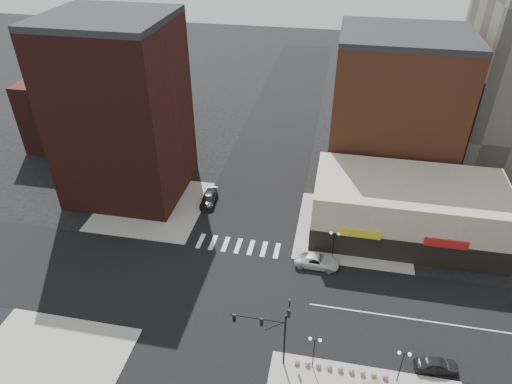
# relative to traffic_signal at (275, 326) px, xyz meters

# --- Properties ---
(ground) EXTENTS (240.00, 240.00, 0.00)m
(ground) POSITION_rel_traffic_signal_xyz_m (-7.24, 7.83, -4.96)
(ground) COLOR black
(ground) RESTS_ON ground
(road_ew) EXTENTS (200.00, 14.00, 0.02)m
(road_ew) POSITION_rel_traffic_signal_xyz_m (-7.24, 7.83, -4.95)
(road_ew) COLOR black
(road_ew) RESTS_ON ground
(road_ns) EXTENTS (14.00, 200.00, 0.02)m
(road_ns) POSITION_rel_traffic_signal_xyz_m (-7.24, 7.83, -4.95)
(road_ns) COLOR black
(road_ns) RESTS_ON ground
(sidewalk_nw) EXTENTS (15.00, 15.00, 0.12)m
(sidewalk_nw) POSITION_rel_traffic_signal_xyz_m (-21.74, 22.33, -4.90)
(sidewalk_nw) COLOR gray
(sidewalk_nw) RESTS_ON ground
(sidewalk_ne) EXTENTS (15.00, 15.00, 0.12)m
(sidewalk_ne) POSITION_rel_traffic_signal_xyz_m (7.26, 22.33, -4.90)
(sidewalk_ne) COLOR gray
(sidewalk_ne) RESTS_ON ground
(sidewalk_sw) EXTENTS (15.00, 15.00, 0.12)m
(sidewalk_sw) POSITION_rel_traffic_signal_xyz_m (-21.74, -6.67, -4.90)
(sidewalk_sw) COLOR gray
(sidewalk_sw) RESTS_ON ground
(building_nw) EXTENTS (16.00, 15.00, 25.00)m
(building_nw) POSITION_rel_traffic_signal_xyz_m (-26.24, 26.33, 7.54)
(building_nw) COLOR #3A1712
(building_nw) RESTS_ON ground
(building_nw_low) EXTENTS (20.00, 18.00, 12.00)m
(building_nw_low) POSITION_rel_traffic_signal_xyz_m (-39.24, 41.83, 1.04)
(building_nw_low) COLOR #3A1712
(building_nw_low) RESTS_ON ground
(building_ne_midrise) EXTENTS (18.00, 15.00, 22.00)m
(building_ne_midrise) POSITION_rel_traffic_signal_xyz_m (11.76, 37.33, 6.04)
(building_ne_midrise) COLOR brown
(building_ne_midrise) RESTS_ON ground
(building_ne_row) EXTENTS (24.20, 12.20, 8.00)m
(building_ne_row) POSITION_rel_traffic_signal_xyz_m (13.76, 22.83, -1.66)
(building_ne_row) COLOR beige
(building_ne_row) RESTS_ON ground
(traffic_signal) EXTENTS (5.59, 3.09, 7.77)m
(traffic_signal) POSITION_rel_traffic_signal_xyz_m (0.00, 0.00, 0.00)
(traffic_signal) COLOR black
(traffic_signal) RESTS_ON ground
(street_lamp_se_a) EXTENTS (1.22, 0.32, 4.16)m
(street_lamp_se_a) POSITION_rel_traffic_signal_xyz_m (3.76, -0.17, -1.67)
(street_lamp_se_a) COLOR black
(street_lamp_se_a) RESTS_ON sidewalk_se
(street_lamp_se_b) EXTENTS (1.22, 0.32, 4.16)m
(street_lamp_se_b) POSITION_rel_traffic_signal_xyz_m (11.76, -0.17, -1.67)
(street_lamp_se_b) COLOR black
(street_lamp_se_b) RESTS_ON sidewalk_se
(street_lamp_ne) EXTENTS (1.22, 0.32, 4.16)m
(street_lamp_ne) POSITION_rel_traffic_signal_xyz_m (4.76, 15.83, -1.67)
(street_lamp_ne) COLOR black
(street_lamp_ne) RESTS_ON sidewalk_ne
(bollard_row) EXTENTS (8.94, 0.54, 0.54)m
(bollard_row) POSITION_rel_traffic_signal_xyz_m (6.46, -0.17, -4.57)
(bollard_row) COLOR gray
(bollard_row) RESTS_ON sidewalk_se
(white_suv) EXTENTS (5.55, 2.68, 1.52)m
(white_suv) POSITION_rel_traffic_signal_xyz_m (3.00, 14.33, -4.20)
(white_suv) COLOR silver
(white_suv) RESTS_ON ground
(dark_sedan_east) EXTENTS (4.33, 2.22, 1.41)m
(dark_sedan_east) POSITION_rel_traffic_signal_xyz_m (15.50, 1.83, -4.26)
(dark_sedan_east) COLOR black
(dark_sedan_east) RESTS_ON ground
(dark_sedan_north) EXTENTS (2.38, 5.13, 1.45)m
(dark_sedan_north) POSITION_rel_traffic_signal_xyz_m (-13.74, 24.68, -4.24)
(dark_sedan_north) COLOR black
(dark_sedan_north) RESTS_ON ground
(stone_bench) EXTENTS (1.75, 1.08, 0.39)m
(stone_bench) POSITION_rel_traffic_signal_xyz_m (9.43, -1.17, -4.63)
(stone_bench) COLOR #87685D
(stone_bench) RESTS_ON sidewalk_se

